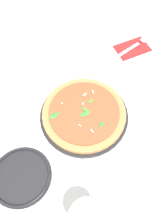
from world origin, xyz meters
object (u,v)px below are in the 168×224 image
Objects in this scene: pizza_arugula_main at (84,114)px; wine_glass at (87,219)px; fork at (134,46)px; side_plate_white at (21,176)px.

wine_glass is at bearing -119.24° from pizza_arugula_main.
side_plate_white is (-0.61, -0.25, 0.00)m from fork.
side_plate_white is (-0.11, 0.20, -0.11)m from wine_glass.
pizza_arugula_main is 0.38m from fork.
pizza_arugula_main is 1.66× the size of side_plate_white.
pizza_arugula_main is at bearing 60.76° from wine_glass.
wine_glass is 0.69m from fork.
wine_glass reaches higher than fork.
side_plate_white is at bearing -164.99° from fork.
pizza_arugula_main is 0.34m from wine_glass.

